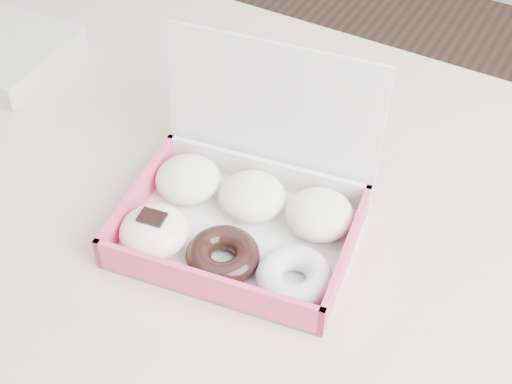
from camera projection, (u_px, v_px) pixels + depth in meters
The scene contains 2 objects.
table at pixel (202, 218), 0.97m from camera, with size 1.20×0.80×0.75m.
donut_box at pixel (241, 211), 0.83m from camera, with size 0.30×0.26×0.19m.
Camera 1 is at (0.39, -0.54, 1.38)m, focal length 50.00 mm.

